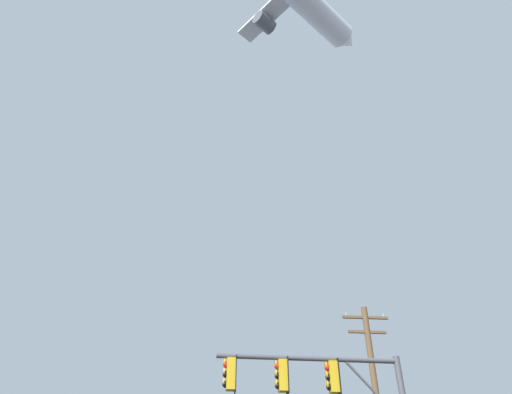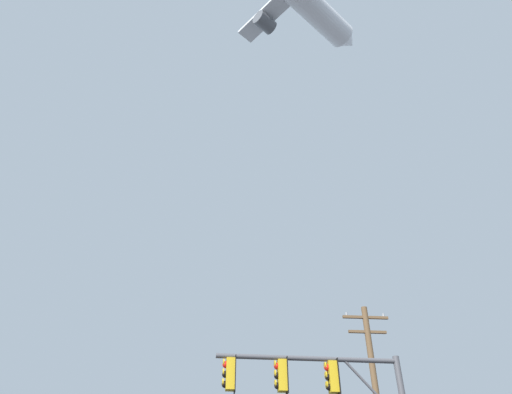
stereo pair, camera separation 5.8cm
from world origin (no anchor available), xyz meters
name	(u,v)px [view 2 (the right image)]	position (x,y,z in m)	size (l,w,h in m)	color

